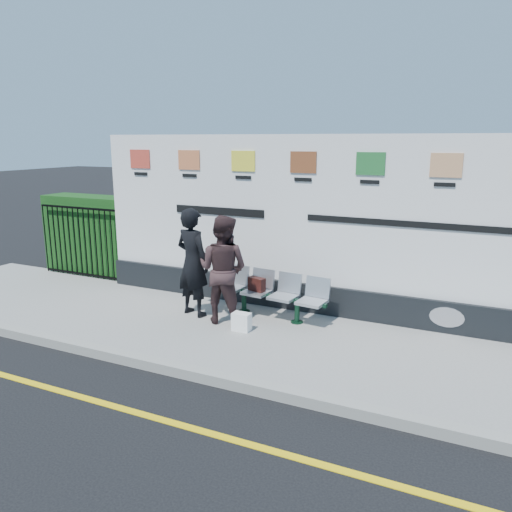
{
  "coord_description": "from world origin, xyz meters",
  "views": [
    {
      "loc": [
        3.31,
        -4.05,
        3.04
      ],
      "look_at": [
        0.08,
        2.84,
        1.25
      ],
      "focal_mm": 35.0,
      "sensor_mm": 36.0,
      "label": 1
    }
  ],
  "objects": [
    {
      "name": "ground",
      "position": [
        0.0,
        0.0,
        0.0
      ],
      "size": [
        80.0,
        80.0,
        0.0
      ],
      "primitive_type": "plane",
      "color": "black"
    },
    {
      "name": "pavement",
      "position": [
        0.0,
        2.5,
        0.06
      ],
      "size": [
        14.0,
        3.0,
        0.12
      ],
      "primitive_type": "cube",
      "color": "gray",
      "rests_on": "ground"
    },
    {
      "name": "woman_right",
      "position": [
        -0.45,
        2.73,
        1.0
      ],
      "size": [
        0.87,
        0.69,
        1.76
      ],
      "primitive_type": "imported",
      "rotation": [
        0.0,
        0.0,
        3.16
      ],
      "color": "#362324",
      "rests_on": "pavement"
    },
    {
      "name": "hedge",
      "position": [
        -4.58,
        4.3,
        0.97
      ],
      "size": [
        2.35,
        0.7,
        1.7
      ],
      "primitive_type": "cube",
      "color": "#164315",
      "rests_on": "pavement"
    },
    {
      "name": "railing",
      "position": [
        -4.58,
        3.85,
        0.89
      ],
      "size": [
        2.05,
        0.06,
        1.54
      ],
      "primitive_type": null,
      "color": "black",
      "rests_on": "pavement"
    },
    {
      "name": "yellow_line",
      "position": [
        0.0,
        0.0,
        0.0
      ],
      "size": [
        14.0,
        0.1,
        0.01
      ],
      "primitive_type": "cube",
      "color": "yellow",
      "rests_on": "ground"
    },
    {
      "name": "billboard",
      "position": [
        0.5,
        3.85,
        1.42
      ],
      "size": [
        8.0,
        0.3,
        3.0
      ],
      "color": "black",
      "rests_on": "pavement"
    },
    {
      "name": "woman_left",
      "position": [
        -1.07,
        2.81,
        1.04
      ],
      "size": [
        0.75,
        0.58,
        1.83
      ],
      "primitive_type": "imported",
      "rotation": [
        0.0,
        0.0,
        2.91
      ],
      "color": "black",
      "rests_on": "pavement"
    },
    {
      "name": "kerb",
      "position": [
        0.0,
        1.0,
        0.07
      ],
      "size": [
        14.0,
        0.18,
        0.14
      ],
      "primitive_type": "cube",
      "color": "gray",
      "rests_on": "ground"
    },
    {
      "name": "carrier_bag_white",
      "position": [
        -0.0,
        2.49,
        0.26
      ],
      "size": [
        0.29,
        0.17,
        0.29
      ],
      "primitive_type": "cube",
      "color": "white",
      "rests_on": "pavement"
    },
    {
      "name": "bench",
      "position": [
        0.15,
        3.23,
        0.33
      ],
      "size": [
        1.99,
        0.72,
        0.42
      ],
      "primitive_type": null,
      "rotation": [
        0.0,
        0.0,
        -0.1
      ],
      "color": "#B6B9BF",
      "rests_on": "pavement"
    },
    {
      "name": "handbag_brown",
      "position": [
        -0.1,
        3.26,
        0.65
      ],
      "size": [
        0.32,
        0.2,
        0.23
      ],
      "primitive_type": "cube",
      "rotation": [
        0.0,
        0.0,
        -0.26
      ],
      "color": "black",
      "rests_on": "bench"
    }
  ]
}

